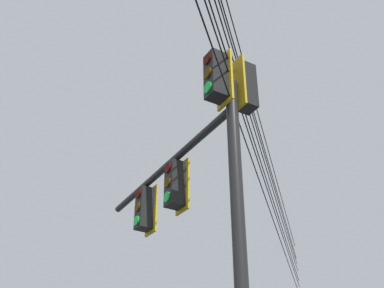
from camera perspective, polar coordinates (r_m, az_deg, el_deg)
name	(u,v)px	position (r m, az deg, el deg)	size (l,w,h in m)	color
signal_mast_assembly	(202,188)	(7.96, 1.22, -5.31)	(4.54, 2.94, 7.41)	black
overhead_wire_span	(242,90)	(9.58, 6.00, 6.40)	(6.99, 27.51, 2.88)	black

